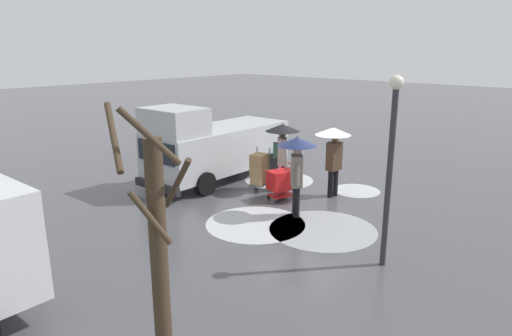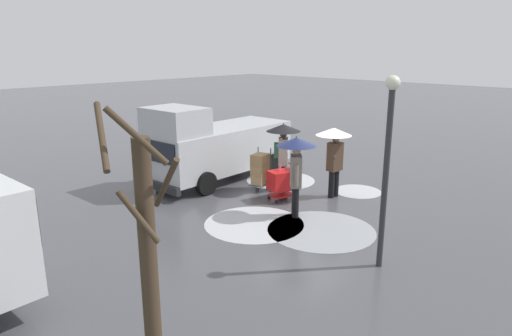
{
  "view_description": "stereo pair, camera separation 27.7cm",
  "coord_description": "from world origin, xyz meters",
  "px_view_note": "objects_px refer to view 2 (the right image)",
  "views": [
    {
      "loc": [
        -7.58,
        10.66,
        4.37
      ],
      "look_at": [
        0.67,
        1.44,
        1.05
      ],
      "focal_mm": 31.86,
      "sensor_mm": 36.0,
      "label": 1
    },
    {
      "loc": [
        -7.78,
        10.47,
        4.37
      ],
      "look_at": [
        0.67,
        1.44,
        1.05
      ],
      "focal_mm": 31.86,
      "sensor_mm": 36.0,
      "label": 2
    }
  ],
  "objects_px": {
    "bare_tree_near": "(147,247)",
    "street_lamp": "(387,154)",
    "hand_dolly_boxes": "(260,169)",
    "pedestrian_black_side": "(296,158)",
    "pedestrian_white_side": "(334,145)",
    "cargo_van_parked_right": "(215,145)",
    "pedestrian_pink_side": "(283,141)",
    "shopping_cart_vendor": "(282,181)"
  },
  "relations": [
    {
      "from": "hand_dolly_boxes",
      "to": "bare_tree_near",
      "type": "bearing_deg",
      "value": 121.93
    },
    {
      "from": "pedestrian_pink_side",
      "to": "pedestrian_black_side",
      "type": "xyz_separation_m",
      "value": [
        -1.64,
        1.44,
        0.01
      ]
    },
    {
      "from": "pedestrian_black_side",
      "to": "cargo_van_parked_right",
      "type": "bearing_deg",
      "value": -11.73
    },
    {
      "from": "hand_dolly_boxes",
      "to": "pedestrian_pink_side",
      "type": "xyz_separation_m",
      "value": [
        -0.52,
        -0.47,
        0.89
      ]
    },
    {
      "from": "cargo_van_parked_right",
      "to": "pedestrian_black_side",
      "type": "xyz_separation_m",
      "value": [
        -4.08,
        0.85,
        0.41
      ]
    },
    {
      "from": "shopping_cart_vendor",
      "to": "bare_tree_near",
      "type": "distance_m",
      "value": 7.57
    },
    {
      "from": "pedestrian_black_side",
      "to": "pedestrian_white_side",
      "type": "xyz_separation_m",
      "value": [
        0.13,
        -1.95,
        0.0
      ]
    },
    {
      "from": "bare_tree_near",
      "to": "street_lamp",
      "type": "height_order",
      "value": "street_lamp"
    },
    {
      "from": "cargo_van_parked_right",
      "to": "bare_tree_near",
      "type": "height_order",
      "value": "bare_tree_near"
    },
    {
      "from": "hand_dolly_boxes",
      "to": "pedestrian_black_side",
      "type": "bearing_deg",
      "value": 155.73
    },
    {
      "from": "pedestrian_white_side",
      "to": "bare_tree_near",
      "type": "height_order",
      "value": "bare_tree_near"
    },
    {
      "from": "pedestrian_white_side",
      "to": "bare_tree_near",
      "type": "bearing_deg",
      "value": 106.17
    },
    {
      "from": "pedestrian_white_side",
      "to": "street_lamp",
      "type": "bearing_deg",
      "value": 136.36
    },
    {
      "from": "pedestrian_pink_side",
      "to": "bare_tree_near",
      "type": "relative_size",
      "value": 0.58
    },
    {
      "from": "hand_dolly_boxes",
      "to": "street_lamp",
      "type": "xyz_separation_m",
      "value": [
        -5.23,
        2.07,
        1.69
      ]
    },
    {
      "from": "hand_dolly_boxes",
      "to": "pedestrian_pink_side",
      "type": "relative_size",
      "value": 0.61
    },
    {
      "from": "pedestrian_black_side",
      "to": "bare_tree_near",
      "type": "distance_m",
      "value": 6.36
    },
    {
      "from": "shopping_cart_vendor",
      "to": "bare_tree_near",
      "type": "relative_size",
      "value": 0.28
    },
    {
      "from": "cargo_van_parked_right",
      "to": "shopping_cart_vendor",
      "type": "relative_size",
      "value": 5.17
    },
    {
      "from": "shopping_cart_vendor",
      "to": "pedestrian_pink_side",
      "type": "relative_size",
      "value": 0.49
    },
    {
      "from": "hand_dolly_boxes",
      "to": "pedestrian_pink_side",
      "type": "bearing_deg",
      "value": -138.15
    },
    {
      "from": "bare_tree_near",
      "to": "pedestrian_black_side",
      "type": "bearing_deg",
      "value": -70.03
    },
    {
      "from": "bare_tree_near",
      "to": "cargo_van_parked_right",
      "type": "bearing_deg",
      "value": -47.5
    },
    {
      "from": "pedestrian_white_side",
      "to": "bare_tree_near",
      "type": "xyz_separation_m",
      "value": [
        -2.3,
        7.93,
        0.2
      ]
    },
    {
      "from": "pedestrian_black_side",
      "to": "pedestrian_white_side",
      "type": "relative_size",
      "value": 1.0
    },
    {
      "from": "bare_tree_near",
      "to": "street_lamp",
      "type": "distance_m",
      "value": 4.99
    },
    {
      "from": "hand_dolly_boxes",
      "to": "pedestrian_black_side",
      "type": "relative_size",
      "value": 0.61
    },
    {
      "from": "cargo_van_parked_right",
      "to": "bare_tree_near",
      "type": "distance_m",
      "value": 9.27
    },
    {
      "from": "cargo_van_parked_right",
      "to": "pedestrian_black_side",
      "type": "bearing_deg",
      "value": 168.27
    },
    {
      "from": "cargo_van_parked_right",
      "to": "street_lamp",
      "type": "xyz_separation_m",
      "value": [
        -7.15,
        1.94,
        1.19
      ]
    },
    {
      "from": "cargo_van_parked_right",
      "to": "pedestrian_black_side",
      "type": "relative_size",
      "value": 2.51
    },
    {
      "from": "cargo_van_parked_right",
      "to": "hand_dolly_boxes",
      "type": "bearing_deg",
      "value": -176.22
    },
    {
      "from": "cargo_van_parked_right",
      "to": "bare_tree_near",
      "type": "relative_size",
      "value": 1.45
    },
    {
      "from": "cargo_van_parked_right",
      "to": "pedestrian_black_side",
      "type": "height_order",
      "value": "cargo_van_parked_right"
    },
    {
      "from": "pedestrian_white_side",
      "to": "street_lamp",
      "type": "height_order",
      "value": "street_lamp"
    },
    {
      "from": "cargo_van_parked_right",
      "to": "street_lamp",
      "type": "distance_m",
      "value": 7.5
    },
    {
      "from": "cargo_van_parked_right",
      "to": "shopping_cart_vendor",
      "type": "height_order",
      "value": "cargo_van_parked_right"
    },
    {
      "from": "hand_dolly_boxes",
      "to": "pedestrian_black_side",
      "type": "xyz_separation_m",
      "value": [
        -2.16,
        0.97,
        0.91
      ]
    },
    {
      "from": "cargo_van_parked_right",
      "to": "hand_dolly_boxes",
      "type": "xyz_separation_m",
      "value": [
        -1.92,
        -0.13,
        -0.5
      ]
    },
    {
      "from": "cargo_van_parked_right",
      "to": "hand_dolly_boxes",
      "type": "distance_m",
      "value": 1.99
    },
    {
      "from": "cargo_van_parked_right",
      "to": "bare_tree_near",
      "type": "bearing_deg",
      "value": 132.5
    },
    {
      "from": "shopping_cart_vendor",
      "to": "hand_dolly_boxes",
      "type": "distance_m",
      "value": 1.1
    }
  ]
}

